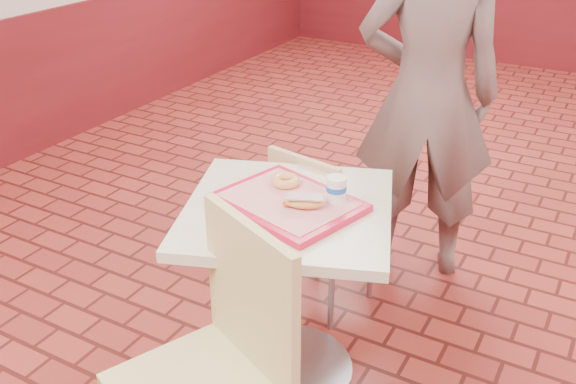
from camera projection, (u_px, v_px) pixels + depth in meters
The scene contains 8 objects.
main_table at pixel (288, 265), 2.51m from camera, with size 0.76×0.76×0.80m.
chair_main_front at pixel (219, 358), 2.01m from camera, with size 0.62×0.62×1.01m.
chair_main_back at pixel (317, 223), 2.96m from camera, with size 0.45×0.45×0.83m.
customer at pixel (427, 96), 3.08m from camera, with size 0.69×0.45×1.90m, color #66534F.
serving_tray at pixel (288, 203), 2.38m from camera, with size 0.50×0.39×0.03m.
ring_donut at pixel (286, 181), 2.47m from camera, with size 0.11×0.11×0.03m, color #EA9C55.
long_john_donut at pixel (304, 202), 2.31m from camera, with size 0.16×0.12×0.05m.
paper_cup at pixel (336, 189), 2.34m from camera, with size 0.08×0.08×0.09m.
Camera 1 is at (-0.15, -2.19, 1.94)m, focal length 40.00 mm.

